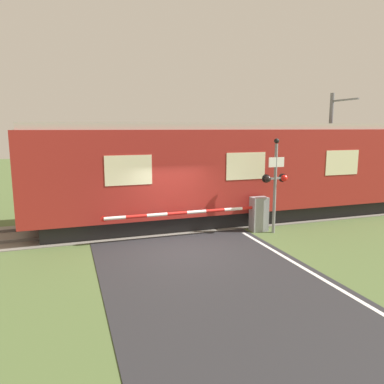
# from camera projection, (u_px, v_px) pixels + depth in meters

# --- Properties ---
(ground_plane) EXTENTS (80.00, 80.00, 0.00)m
(ground_plane) POSITION_uv_depth(u_px,v_px,m) (185.00, 249.00, 11.82)
(ground_plane) COLOR #4C6033
(track_bed) EXTENTS (36.00, 3.20, 0.13)m
(track_bed) POSITION_uv_depth(u_px,v_px,m) (161.00, 224.00, 14.71)
(track_bed) COLOR slate
(track_bed) RESTS_ON ground_plane
(train) EXTENTS (15.70, 3.17, 3.95)m
(train) POSITION_uv_depth(u_px,v_px,m) (228.00, 171.00, 15.27)
(train) COLOR black
(train) RESTS_ON ground_plane
(crossing_barrier) EXTENTS (6.00, 0.44, 1.27)m
(crossing_barrier) POSITION_uv_depth(u_px,v_px,m) (247.00, 214.00, 13.64)
(crossing_barrier) COLOR gray
(crossing_barrier) RESTS_ON ground_plane
(signal_post) EXTENTS (0.97, 0.26, 3.41)m
(signal_post) POSITION_uv_depth(u_px,v_px,m) (275.00, 180.00, 13.32)
(signal_post) COLOR gray
(signal_post) RESTS_ON ground_plane
(catenary_pole) EXTENTS (0.20, 1.90, 5.50)m
(catenary_pole) POSITION_uv_depth(u_px,v_px,m) (330.00, 145.00, 19.17)
(catenary_pole) COLOR slate
(catenary_pole) RESTS_ON ground_plane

